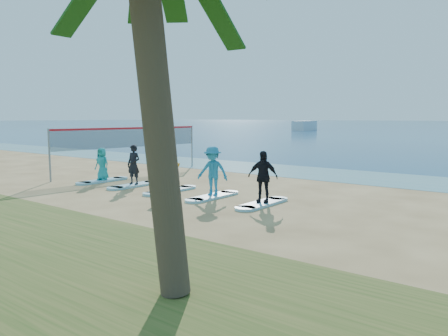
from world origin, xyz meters
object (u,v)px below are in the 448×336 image
Objects in this scene: student_1 at (134,165)px; surfboard_1 at (134,185)px; surfboard_4 at (262,204)px; student_0 at (102,164)px; surfboard_0 at (103,181)px; surfboard_2 at (171,190)px; student_3 at (213,171)px; surfboard_3 at (213,196)px; volleyball_net at (130,138)px; student_2 at (170,167)px; student_4 at (263,177)px; boat_offshore_a at (305,130)px.

surfboard_1 is at bearing 0.00° from student_1.
student_0 is at bearing 180.00° from surfboard_4.
surfboard_2 is at bearing 0.00° from surfboard_0.
surfboard_3 is at bearing 0.00° from student_3.
surfboard_3 is at bearing -20.02° from volleyball_net.
student_2 is at bearing 180.00° from surfboard_4.
student_4 reaches higher than surfboard_2.
student_1 is 6.67m from student_4.
surfboard_4 is (2.22, 0.00, -0.97)m from student_3.
student_1 is 4.54m from surfboard_3.
surfboard_1 and surfboard_3 have the same top height.
surfboard_0 is 1.00× the size of surfboard_2.
student_0 is 8.89m from student_4.
surfboard_4 is 1.23× the size of student_4.
surfboard_3 is (2.22, 0.00, 0.00)m from surfboard_2.
student_3 is 0.84× the size of surfboard_4.
surfboard_0 is at bearing 180.00° from surfboard_3.
student_1 is (2.22, 0.00, 0.11)m from student_0.
volleyball_net is 5.04× the size of student_4.
student_2 reaches higher than surfboard_4.
boat_offshore_a is 3.97× the size of surfboard_2.
surfboard_0 is 0.80m from student_0.
student_0 is 0.87× the size of student_1.
surfboard_2 is (5.88, -2.95, -1.86)m from volleyball_net.
surfboard_3 is 0.97m from student_3.
surfboard_0 is at bearing 164.03° from student_4.
student_4 is (2.22, 0.00, 0.94)m from surfboard_3.
surfboard_0 and surfboard_3 have the same top height.
student_1 is 0.97× the size of student_4.
student_3 reaches higher than surfboard_1.
surfboard_2 is 4.54m from student_4.
student_1 is at bearing 164.03° from student_3.
student_0 is 0.84× the size of student_4.
student_2 is 0.85× the size of surfboard_4.
student_2 is 1.01× the size of student_3.
surfboard_2 and surfboard_4 have the same top height.
student_3 is 2.22m from student_4.
student_2 reaches higher than surfboard_1.
student_0 is at bearing 164.03° from student_3.
student_0 reaches higher than surfboard_1.
volleyball_net is 5.06m from surfboard_1.
surfboard_1 is 1.00× the size of surfboard_2.
volleyball_net is 6.84m from surfboard_2.
student_1 is at bearing -75.29° from boat_offshore_a.
student_3 is (2.22, 0.00, 0.97)m from surfboard_2.
volleyball_net is 10.90m from surfboard_4.
boat_offshore_a is 79.18m from student_1.
surfboard_4 is (10.33, -2.95, -1.86)m from volleyball_net.
volleyball_net is 8.82m from surfboard_3.
surfboard_1 is (29.36, -73.53, 0.04)m from boat_offshore_a.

